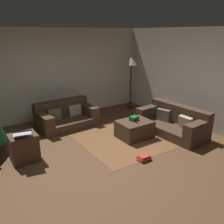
# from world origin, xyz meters

# --- Properties ---
(ground_plane) EXTENTS (6.40, 6.40, 0.00)m
(ground_plane) POSITION_xyz_m (0.00, 0.00, 0.00)
(ground_plane) COLOR brown
(rear_partition) EXTENTS (6.40, 0.12, 2.60)m
(rear_partition) POSITION_xyz_m (0.00, 3.14, 1.30)
(rear_partition) COLOR silver
(rear_partition) RESTS_ON ground_plane
(corner_partition) EXTENTS (0.12, 6.40, 2.60)m
(corner_partition) POSITION_xyz_m (3.14, 0.00, 1.30)
(corner_partition) COLOR silver
(corner_partition) RESTS_ON ground_plane
(couch_left) EXTENTS (1.62, 1.00, 0.68)m
(couch_left) POSITION_xyz_m (0.14, 2.24, 0.26)
(couch_left) COLOR #473323
(couch_left) RESTS_ON ground_plane
(couch_right) EXTENTS (0.95, 1.82, 0.70)m
(couch_right) POSITION_xyz_m (2.24, 0.24, 0.27)
(couch_right) COLOR #473323
(couch_right) RESTS_ON ground_plane
(ottoman) EXTENTS (0.80, 0.64, 0.42)m
(ottoman) POSITION_xyz_m (1.23, 0.57, 0.21)
(ottoman) COLOR #473323
(ottoman) RESTS_ON ground_plane
(gift_box) EXTENTS (0.25, 0.21, 0.10)m
(gift_box) POSITION_xyz_m (1.26, 0.64, 0.47)
(gift_box) COLOR #19662D
(gift_box) RESTS_ON ottoman
(tv_remote) EXTENTS (0.12, 0.16, 0.02)m
(tv_remote) POSITION_xyz_m (1.23, 0.51, 0.43)
(tv_remote) COLOR black
(tv_remote) RESTS_ON ottoman
(side_table) EXTENTS (0.52, 0.44, 0.56)m
(side_table) POSITION_xyz_m (-1.32, 0.91, 0.28)
(side_table) COLOR #4C3323
(side_table) RESTS_ON ground_plane
(laptop) EXTENTS (0.40, 0.44, 0.17)m
(laptop) POSITION_xyz_m (-1.33, 0.85, 0.62)
(laptop) COLOR silver
(laptop) RESTS_ON side_table
(book_stack) EXTENTS (0.29, 0.24, 0.11)m
(book_stack) POSITION_xyz_m (0.68, -0.42, 0.05)
(book_stack) COLOR #B7332D
(book_stack) RESTS_ON ground_plane
(corner_lamp) EXTENTS (0.36, 0.36, 1.70)m
(corner_lamp) POSITION_xyz_m (2.64, 2.56, 1.45)
(corner_lamp) COLOR black
(corner_lamp) RESTS_ON ground_plane
(area_rug) EXTENTS (2.60, 2.00, 0.01)m
(area_rug) POSITION_xyz_m (1.23, 0.57, 0.00)
(area_rug) COLOR brown
(area_rug) RESTS_ON ground_plane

